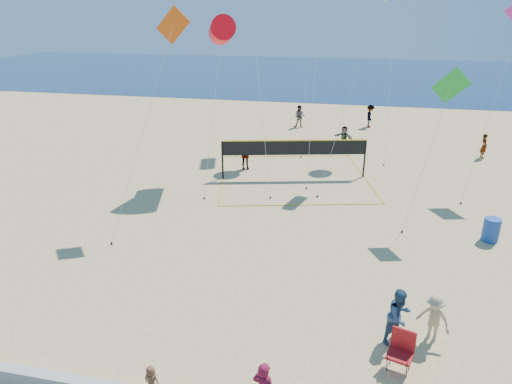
# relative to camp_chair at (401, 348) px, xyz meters

# --- Properties ---
(ground) EXTENTS (120.00, 120.00, 0.00)m
(ground) POSITION_rel_camp_chair_xyz_m (-3.00, 0.25, -0.67)
(ground) COLOR #D5BF78
(ground) RESTS_ON ground
(ocean) EXTENTS (140.00, 50.00, 0.03)m
(ocean) POSITION_rel_camp_chair_xyz_m (-3.00, 62.25, -0.65)
(ocean) COLOR #102A4D
(ocean) RESTS_ON ground
(toddler) EXTENTS (0.42, 0.30, 0.80)m
(toddler) POSITION_rel_camp_chair_xyz_m (-5.78, -2.77, 0.33)
(toddler) COLOR brown
(toddler) RESTS_ON seawall
(bystander_a) EXTENTS (1.05, 1.05, 1.72)m
(bystander_a) POSITION_rel_camp_chair_xyz_m (-0.00, 1.11, 0.20)
(bystander_a) COLOR navy
(bystander_a) RESTS_ON ground
(bystander_b) EXTENTS (1.15, 1.02, 1.54)m
(bystander_b) POSITION_rel_camp_chair_xyz_m (0.98, 1.36, 0.10)
(bystander_b) COLOR tan
(bystander_b) RESTS_ON ground
(far_person_0) EXTENTS (1.11, 0.84, 1.75)m
(far_person_0) POSITION_rel_camp_chair_xyz_m (-7.93, 15.27, 0.21)
(far_person_0) COLOR gray
(far_person_0) RESTS_ON ground
(far_person_1) EXTENTS (1.52, 1.14, 1.59)m
(far_person_1) POSITION_rel_camp_chair_xyz_m (-2.28, 20.98, 0.13)
(far_person_1) COLOR gray
(far_person_1) RESTS_ON ground
(far_person_2) EXTENTS (0.47, 0.64, 1.61)m
(far_person_2) POSITION_rel_camp_chair_xyz_m (6.64, 20.69, 0.14)
(far_person_2) COLOR gray
(far_person_2) RESTS_ON ground
(far_person_3) EXTENTS (0.95, 0.78, 1.81)m
(far_person_3) POSITION_rel_camp_chair_xyz_m (-6.06, 26.56, 0.24)
(far_person_3) COLOR gray
(far_person_3) RESTS_ON ground
(far_person_4) EXTENTS (0.77, 1.24, 1.84)m
(far_person_4) POSITION_rel_camp_chair_xyz_m (-0.43, 27.82, 0.25)
(far_person_4) COLOR gray
(far_person_4) RESTS_ON ground
(camp_chair) EXTENTS (0.77, 0.90, 1.30)m
(camp_chair) POSITION_rel_camp_chair_xyz_m (0.00, 0.00, 0.00)
(camp_chair) COLOR maroon
(camp_chair) RESTS_ON ground
(trash_barrel) EXTENTS (0.81, 0.81, 1.00)m
(trash_barrel) POSITION_rel_camp_chair_xyz_m (4.22, 8.42, -0.17)
(trash_barrel) COLOR #163D94
(trash_barrel) RESTS_ON ground
(volleyball_net) EXTENTS (10.04, 9.93, 2.22)m
(volleyball_net) POSITION_rel_camp_chair_xyz_m (-4.86, 14.40, 0.84)
(volleyball_net) COLOR black
(volleyball_net) RESTS_ON ground
(kite_0) EXTENTS (2.22, 5.54, 8.80)m
(kite_0) POSITION_rel_camp_chair_xyz_m (-8.82, 14.06, 7.31)
(kite_0) COLOR red
(kite_0) RESTS_ON ground
(kite_3) EXTENTS (2.54, 4.08, 9.16)m
(kite_3) POSITION_rel_camp_chair_xyz_m (-9.41, 8.41, 7.23)
(kite_3) COLOR #DE4F0E
(kite_3) RESTS_ON ground
(kite_4) EXTENTS (2.10, 1.81, 6.87)m
(kite_4) POSITION_rel_camp_chair_xyz_m (1.98, 9.79, 5.13)
(kite_4) COLOR green
(kite_4) RESTS_ON ground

